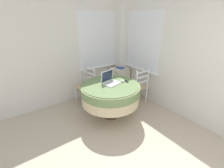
{
  "coord_description": "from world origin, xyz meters",
  "views": [
    {
      "loc": [
        -0.9,
        -0.29,
        2.0
      ],
      "look_at": [
        0.88,
        2.19,
        0.69
      ],
      "focal_mm": 24.0,
      "sensor_mm": 36.0,
      "label": 1
    }
  ],
  "objects_px": {
    "laptop": "(110,81)",
    "dining_chair_near_back_window": "(87,85)",
    "corner_cabinet": "(119,79)",
    "computer_mouse": "(122,81)",
    "dining_chair_near_right_window": "(138,87)",
    "round_dining_table": "(110,92)",
    "cell_phone": "(127,81)",
    "book_on_cabinet": "(120,68)"
  },
  "relations": [
    {
      "from": "computer_mouse",
      "to": "dining_chair_near_right_window",
      "type": "bearing_deg",
      "value": 11.33
    },
    {
      "from": "round_dining_table",
      "to": "cell_phone",
      "type": "bearing_deg",
      "value": -11.73
    },
    {
      "from": "laptop",
      "to": "dining_chair_near_right_window",
      "type": "relative_size",
      "value": 0.42
    },
    {
      "from": "dining_chair_near_back_window",
      "to": "dining_chair_near_right_window",
      "type": "distance_m",
      "value": 1.31
    },
    {
      "from": "dining_chair_near_back_window",
      "to": "laptop",
      "type": "bearing_deg",
      "value": -80.9
    },
    {
      "from": "round_dining_table",
      "to": "corner_cabinet",
      "type": "height_order",
      "value": "round_dining_table"
    },
    {
      "from": "computer_mouse",
      "to": "dining_chair_near_back_window",
      "type": "bearing_deg",
      "value": 112.12
    },
    {
      "from": "round_dining_table",
      "to": "dining_chair_near_back_window",
      "type": "bearing_deg",
      "value": 96.33
    },
    {
      "from": "laptop",
      "to": "dining_chair_near_back_window",
      "type": "distance_m",
      "value": 0.96
    },
    {
      "from": "dining_chair_near_right_window",
      "to": "corner_cabinet",
      "type": "bearing_deg",
      "value": 83.59
    },
    {
      "from": "round_dining_table",
      "to": "corner_cabinet",
      "type": "bearing_deg",
      "value": 43.72
    },
    {
      "from": "corner_cabinet",
      "to": "cell_phone",
      "type": "bearing_deg",
      "value": -121.4
    },
    {
      "from": "computer_mouse",
      "to": "laptop",
      "type": "bearing_deg",
      "value": 159.84
    },
    {
      "from": "dining_chair_near_back_window",
      "to": "book_on_cabinet",
      "type": "height_order",
      "value": "dining_chair_near_back_window"
    },
    {
      "from": "computer_mouse",
      "to": "corner_cabinet",
      "type": "height_order",
      "value": "computer_mouse"
    },
    {
      "from": "cell_phone",
      "to": "corner_cabinet",
      "type": "relative_size",
      "value": 0.18
    },
    {
      "from": "dining_chair_near_back_window",
      "to": "corner_cabinet",
      "type": "height_order",
      "value": "dining_chair_near_back_window"
    },
    {
      "from": "book_on_cabinet",
      "to": "dining_chair_near_right_window",
      "type": "bearing_deg",
      "value": -96.93
    },
    {
      "from": "computer_mouse",
      "to": "dining_chair_near_right_window",
      "type": "relative_size",
      "value": 0.1
    },
    {
      "from": "cell_phone",
      "to": "corner_cabinet",
      "type": "height_order",
      "value": "cell_phone"
    },
    {
      "from": "round_dining_table",
      "to": "cell_phone",
      "type": "distance_m",
      "value": 0.42
    },
    {
      "from": "laptop",
      "to": "computer_mouse",
      "type": "distance_m",
      "value": 0.27
    },
    {
      "from": "computer_mouse",
      "to": "dining_chair_near_back_window",
      "type": "xyz_separation_m",
      "value": [
        -0.39,
        0.96,
        -0.35
      ]
    },
    {
      "from": "book_on_cabinet",
      "to": "dining_chair_near_back_window",
      "type": "bearing_deg",
      "value": -178.9
    },
    {
      "from": "computer_mouse",
      "to": "corner_cabinet",
      "type": "xyz_separation_m",
      "value": [
        0.72,
        1.0,
        -0.44
      ]
    },
    {
      "from": "laptop",
      "to": "corner_cabinet",
      "type": "height_order",
      "value": "laptop"
    },
    {
      "from": "dining_chair_near_right_window",
      "to": "book_on_cabinet",
      "type": "xyz_separation_m",
      "value": [
        0.1,
        0.86,
        0.27
      ]
    },
    {
      "from": "computer_mouse",
      "to": "cell_phone",
      "type": "bearing_deg",
      "value": -24.87
    },
    {
      "from": "computer_mouse",
      "to": "book_on_cabinet",
      "type": "height_order",
      "value": "computer_mouse"
    },
    {
      "from": "dining_chair_near_back_window",
      "to": "round_dining_table",
      "type": "bearing_deg",
      "value": -83.67
    },
    {
      "from": "book_on_cabinet",
      "to": "cell_phone",
      "type": "bearing_deg",
      "value": -122.19
    },
    {
      "from": "round_dining_table",
      "to": "book_on_cabinet",
      "type": "xyz_separation_m",
      "value": [
        1.02,
        0.94,
        0.12
      ]
    },
    {
      "from": "computer_mouse",
      "to": "cell_phone",
      "type": "height_order",
      "value": "computer_mouse"
    },
    {
      "from": "laptop",
      "to": "computer_mouse",
      "type": "xyz_separation_m",
      "value": [
        0.25,
        -0.09,
        -0.03
      ]
    },
    {
      "from": "cell_phone",
      "to": "dining_chair_near_back_window",
      "type": "xyz_separation_m",
      "value": [
        -0.48,
        1.0,
        -0.33
      ]
    },
    {
      "from": "laptop",
      "to": "corner_cabinet",
      "type": "relative_size",
      "value": 0.56
    },
    {
      "from": "dining_chair_near_right_window",
      "to": "laptop",
      "type": "bearing_deg",
      "value": -177.85
    },
    {
      "from": "computer_mouse",
      "to": "cell_phone",
      "type": "xyz_separation_m",
      "value": [
        0.09,
        -0.04,
        -0.02
      ]
    },
    {
      "from": "computer_mouse",
      "to": "cell_phone",
      "type": "relative_size",
      "value": 0.72
    },
    {
      "from": "computer_mouse",
      "to": "book_on_cabinet",
      "type": "relative_size",
      "value": 0.37
    },
    {
      "from": "computer_mouse",
      "to": "book_on_cabinet",
      "type": "bearing_deg",
      "value": 53.42
    },
    {
      "from": "round_dining_table",
      "to": "laptop",
      "type": "bearing_deg",
      "value": 56.03
    }
  ]
}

